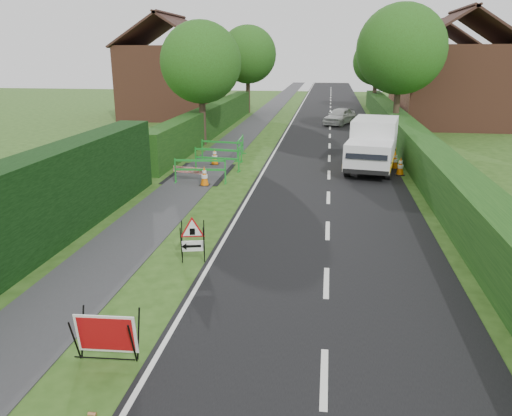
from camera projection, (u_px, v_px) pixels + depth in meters
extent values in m
plane|color=#264513|center=(208.00, 296.00, 10.69)|extent=(120.00, 120.00, 0.00)
cube|color=black|center=(330.00, 112.00, 43.41)|extent=(6.00, 90.00, 0.02)
cube|color=#2D2D30|center=(268.00, 111.00, 44.16)|extent=(2.00, 90.00, 0.02)
cube|color=#14380F|center=(213.00, 134.00, 32.16)|extent=(1.00, 24.00, 1.80)
cube|color=#14380F|center=(410.00, 157.00, 24.91)|extent=(1.20, 50.00, 1.50)
cube|color=brown|center=(173.00, 82.00, 39.58)|extent=(7.00, 7.00, 5.50)
cube|color=#331E19|center=(149.00, 31.00, 38.67)|extent=(4.00, 7.40, 2.58)
cube|color=#331E19|center=(192.00, 31.00, 38.19)|extent=(4.00, 7.40, 2.58)
cube|color=#331E19|center=(170.00, 16.00, 38.11)|extent=(0.25, 7.40, 0.18)
cube|color=brown|center=(455.00, 86.00, 34.81)|extent=(7.00, 7.00, 5.50)
cube|color=#331E19|center=(435.00, 28.00, 33.90)|extent=(4.00, 7.40, 2.58)
cube|color=#331E19|center=(489.00, 28.00, 33.42)|extent=(4.00, 7.40, 2.58)
cube|color=#331E19|center=(463.00, 10.00, 33.34)|extent=(0.25, 7.40, 0.18)
cube|color=brown|center=(432.00, 77.00, 47.89)|extent=(7.00, 7.00, 5.50)
cube|color=#331E19|center=(417.00, 35.00, 46.99)|extent=(4.00, 7.40, 2.58)
cube|color=#331E19|center=(455.00, 35.00, 46.51)|extent=(4.00, 7.40, 2.58)
cube|color=#331E19|center=(437.00, 22.00, 46.42)|extent=(0.25, 7.40, 0.18)
cylinder|color=#2D2116|center=(203.00, 121.00, 27.93)|extent=(0.36, 0.36, 2.62)
sphere|color=#254713|center=(201.00, 62.00, 26.98)|extent=(4.40, 4.40, 4.40)
cylinder|color=#2D2116|center=(396.00, 113.00, 30.15)|extent=(0.36, 0.36, 2.97)
sphere|color=#254713|center=(401.00, 49.00, 29.05)|extent=(5.20, 5.20, 5.20)
cylinder|color=#2D2116|center=(248.00, 96.00, 43.02)|extent=(0.36, 0.36, 2.80)
sphere|color=#254713|center=(248.00, 54.00, 41.99)|extent=(4.80, 4.80, 4.80)
cylinder|color=#2D2116|center=(374.00, 96.00, 45.34)|extent=(0.36, 0.36, 2.45)
sphere|color=#254713|center=(377.00, 61.00, 44.44)|extent=(4.20, 4.20, 4.20)
cylinder|color=black|center=(75.00, 341.00, 8.24)|extent=(0.05, 0.30, 0.85)
cylinder|color=black|center=(83.00, 331.00, 8.54)|extent=(0.05, 0.30, 0.85)
cylinder|color=black|center=(133.00, 344.00, 8.16)|extent=(0.05, 0.30, 0.85)
cylinder|color=black|center=(138.00, 333.00, 8.46)|extent=(0.05, 0.30, 0.85)
cylinder|color=black|center=(105.00, 358.00, 8.27)|extent=(1.04, 0.08, 0.02)
cube|color=white|center=(106.00, 334.00, 8.31)|extent=(1.04, 0.18, 0.74)
cube|color=#A80B0F|center=(106.00, 334.00, 8.30)|extent=(0.94, 0.16, 0.64)
cylinder|color=black|center=(181.00, 245.00, 12.10)|extent=(0.09, 0.31, 1.01)
cylinder|color=black|center=(182.00, 242.00, 12.34)|extent=(0.09, 0.31, 1.01)
cylinder|color=black|center=(204.00, 245.00, 12.13)|extent=(0.09, 0.31, 1.01)
cylinder|color=black|center=(204.00, 241.00, 12.38)|extent=(0.09, 0.31, 1.01)
cube|color=white|center=(193.00, 246.00, 12.24)|extent=(0.55, 0.14, 0.27)
cube|color=black|center=(193.00, 246.00, 12.23)|extent=(0.39, 0.10, 0.06)
cone|color=black|center=(184.00, 246.00, 12.21)|extent=(0.16, 0.19, 0.16)
cube|color=black|center=(192.00, 232.00, 12.11)|extent=(0.13, 0.04, 0.16)
cube|color=silver|center=(374.00, 139.00, 22.51)|extent=(2.33, 3.26, 1.79)
cube|color=silver|center=(369.00, 156.00, 20.55)|extent=(2.15, 2.22, 1.09)
cube|color=black|center=(367.00, 153.00, 19.63)|extent=(1.65, 0.48, 0.50)
cube|color=yellow|center=(350.00, 156.00, 22.21)|extent=(0.79, 4.53, 0.22)
cube|color=yellow|center=(393.00, 159.00, 21.65)|extent=(0.79, 4.53, 0.22)
cube|color=black|center=(366.00, 172.00, 19.87)|extent=(1.81, 0.42, 0.19)
cylinder|color=black|center=(347.00, 168.00, 20.92)|extent=(0.34, 0.77, 0.74)
cylinder|color=black|center=(388.00, 171.00, 20.43)|extent=(0.34, 0.77, 0.74)
cylinder|color=black|center=(356.00, 155.00, 23.64)|extent=(0.34, 0.77, 0.74)
cylinder|color=black|center=(393.00, 157.00, 23.15)|extent=(0.34, 0.77, 0.74)
cube|color=black|center=(400.00, 175.00, 21.25)|extent=(0.38, 0.38, 0.04)
cone|color=orange|center=(400.00, 166.00, 21.13)|extent=(0.32, 0.32, 0.75)
cylinder|color=white|center=(400.00, 166.00, 21.15)|extent=(0.25, 0.25, 0.14)
cylinder|color=white|center=(401.00, 162.00, 21.09)|extent=(0.17, 0.17, 0.10)
cube|color=black|center=(394.00, 168.00, 22.41)|extent=(0.38, 0.38, 0.04)
cone|color=orange|center=(395.00, 160.00, 22.30)|extent=(0.32, 0.32, 0.75)
cylinder|color=white|center=(395.00, 160.00, 22.31)|extent=(0.25, 0.25, 0.14)
cylinder|color=white|center=(395.00, 156.00, 22.25)|extent=(0.17, 0.17, 0.10)
cube|color=black|center=(388.00, 158.00, 24.53)|extent=(0.38, 0.38, 0.04)
cone|color=orange|center=(389.00, 150.00, 24.41)|extent=(0.32, 0.32, 0.75)
cylinder|color=white|center=(389.00, 151.00, 24.42)|extent=(0.25, 0.25, 0.14)
cylinder|color=white|center=(389.00, 147.00, 24.36)|extent=(0.17, 0.17, 0.10)
cube|color=black|center=(205.00, 185.00, 19.56)|extent=(0.38, 0.38, 0.04)
cone|color=orange|center=(204.00, 175.00, 19.44)|extent=(0.32, 0.32, 0.75)
cylinder|color=white|center=(204.00, 176.00, 19.45)|extent=(0.25, 0.25, 0.14)
cylinder|color=white|center=(204.00, 172.00, 19.40)|extent=(0.17, 0.17, 0.10)
cube|color=black|center=(215.00, 164.00, 23.21)|extent=(0.38, 0.38, 0.04)
cone|color=orange|center=(215.00, 156.00, 23.09)|extent=(0.32, 0.32, 0.75)
cylinder|color=white|center=(215.00, 157.00, 23.10)|extent=(0.25, 0.25, 0.14)
cylinder|color=white|center=(215.00, 153.00, 23.05)|extent=(0.17, 0.17, 0.10)
cube|color=#188625|center=(175.00, 171.00, 19.86)|extent=(0.05, 0.05, 1.00)
cube|color=#188625|center=(225.00, 171.00, 19.78)|extent=(0.05, 0.05, 1.00)
cube|color=#188625|center=(200.00, 160.00, 19.69)|extent=(1.99, 0.25, 0.08)
cube|color=#188625|center=(200.00, 170.00, 19.80)|extent=(1.99, 0.25, 0.08)
cube|color=#188625|center=(176.00, 182.00, 20.00)|extent=(0.09, 0.35, 0.04)
cube|color=#188625|center=(226.00, 183.00, 19.92)|extent=(0.09, 0.35, 0.04)
cube|color=#188625|center=(196.00, 158.00, 22.19)|extent=(0.06, 0.06, 1.00)
cube|color=#188625|center=(239.00, 160.00, 21.72)|extent=(0.06, 0.06, 1.00)
cube|color=#188625|center=(217.00, 150.00, 21.83)|extent=(1.99, 0.26, 0.08)
cube|color=#188625|center=(217.00, 158.00, 21.94)|extent=(1.99, 0.26, 0.08)
cube|color=#188625|center=(196.00, 169.00, 22.34)|extent=(0.10, 0.35, 0.04)
cube|color=#188625|center=(239.00, 171.00, 21.86)|extent=(0.10, 0.35, 0.04)
cube|color=#188625|center=(202.00, 150.00, 24.14)|extent=(0.06, 0.06, 1.00)
cube|color=#188625|center=(241.00, 152.00, 23.58)|extent=(0.06, 0.06, 1.00)
cube|color=#188625|center=(221.00, 142.00, 23.73)|extent=(1.98, 0.35, 0.08)
cube|color=#188625|center=(222.00, 150.00, 23.84)|extent=(1.98, 0.35, 0.08)
cube|color=#188625|center=(203.00, 159.00, 24.28)|extent=(0.11, 0.36, 0.04)
cube|color=#188625|center=(241.00, 162.00, 23.72)|extent=(0.11, 0.36, 0.04)
cube|color=#188625|center=(238.00, 152.00, 23.69)|extent=(0.05, 0.05, 1.00)
cube|color=#188625|center=(243.00, 144.00, 25.58)|extent=(0.05, 0.05, 1.00)
cube|color=#188625|center=(240.00, 139.00, 24.51)|extent=(0.14, 2.00, 0.08)
cube|color=#188625|center=(240.00, 147.00, 24.62)|extent=(0.14, 2.00, 0.08)
cube|color=#188625|center=(238.00, 161.00, 23.83)|extent=(0.35, 0.07, 0.04)
cube|color=#188625|center=(243.00, 153.00, 25.73)|extent=(0.35, 0.07, 0.04)
cube|color=red|center=(190.00, 181.00, 20.29)|extent=(1.47, 0.38, 0.25)
cylinder|color=#BF7F4C|center=(93.00, 416.00, 7.16)|extent=(0.12, 0.07, 0.07)
imported|color=silver|center=(340.00, 116.00, 36.05)|extent=(2.67, 3.78, 1.20)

